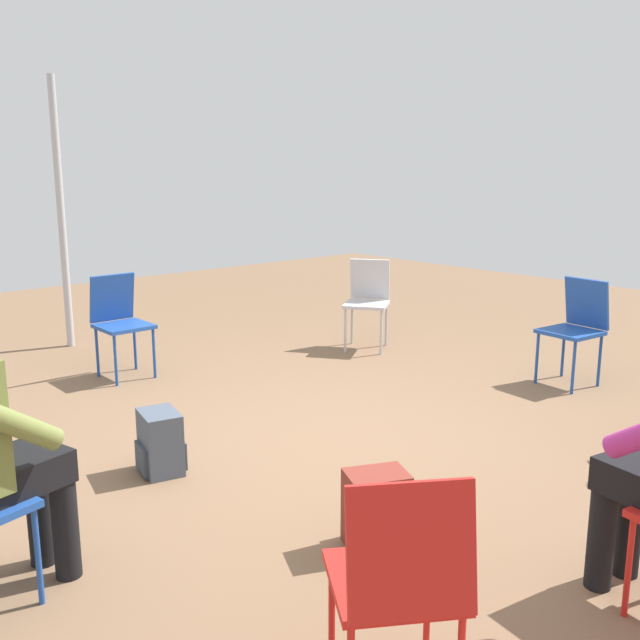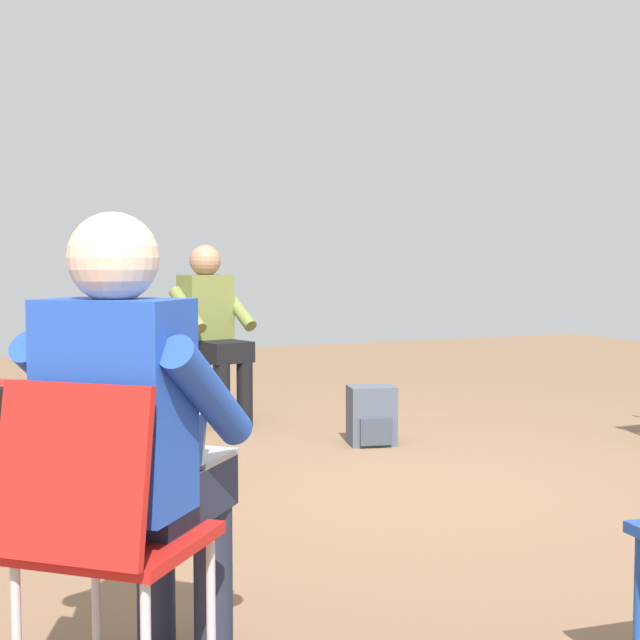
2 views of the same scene
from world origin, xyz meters
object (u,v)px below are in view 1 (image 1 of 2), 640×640
(chair_southwest, at_px, (400,577))
(backpack_near_laptop_user, at_px, (161,446))
(chair_north, at_px, (120,318))
(chair_east, at_px, (576,324))
(chair_northeast, at_px, (368,297))
(backpack_by_empty_chair, at_px, (376,514))

(chair_southwest, height_order, backpack_near_laptop_user, chair_southwest)
(chair_north, relative_size, chair_east, 1.00)
(backpack_near_laptop_user, bearing_deg, chair_northeast, 22.82)
(chair_north, height_order, chair_southwest, same)
(chair_north, relative_size, backpack_near_laptop_user, 2.36)
(chair_east, height_order, chair_southwest, same)
(chair_southwest, distance_m, chair_northeast, 4.76)
(backpack_by_empty_chair, bearing_deg, chair_east, 12.96)
(chair_northeast, relative_size, backpack_near_laptop_user, 2.36)
(backpack_by_empty_chair, bearing_deg, chair_southwest, -132.52)
(chair_north, distance_m, chair_east, 3.71)
(chair_east, bearing_deg, backpack_by_empty_chair, 109.17)
(chair_northeast, xyz_separation_m, backpack_near_laptop_user, (-2.95, -1.24, -0.34))
(chair_southwest, bearing_deg, chair_northeast, 78.94)
(backpack_near_laptop_user, bearing_deg, chair_east, -11.76)
(chair_north, bearing_deg, backpack_near_laptop_user, 69.96)
(chair_northeast, xyz_separation_m, backpack_by_empty_chair, (-2.61, -2.63, -0.34))
(chair_northeast, relative_size, backpack_by_empty_chair, 2.36)
(chair_north, bearing_deg, chair_southwest, 75.45)
(chair_east, height_order, backpack_near_laptop_user, chair_east)
(chair_southwest, height_order, chair_northeast, same)
(backpack_by_empty_chair, bearing_deg, chair_northeast, 45.18)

